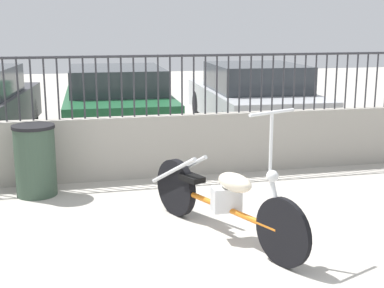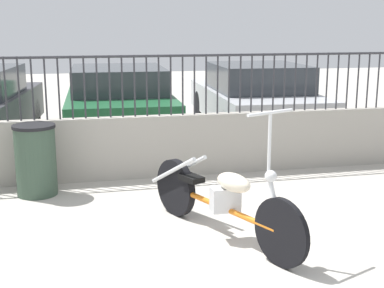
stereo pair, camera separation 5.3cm
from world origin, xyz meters
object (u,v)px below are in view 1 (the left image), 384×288
(car_green, at_px, (117,101))
(car_silver, at_px, (253,97))
(motorcycle_orange, at_px, (217,196))
(trash_bin, at_px, (35,160))

(car_green, xyz_separation_m, car_silver, (2.74, 0.04, -0.00))
(car_green, bearing_deg, motorcycle_orange, -172.07)
(trash_bin, relative_size, car_silver, 0.20)
(motorcycle_orange, relative_size, car_green, 0.48)
(motorcycle_orange, xyz_separation_m, car_green, (-0.52, 5.16, 0.27))
(car_green, distance_m, car_silver, 2.74)
(motorcycle_orange, relative_size, trash_bin, 2.43)
(motorcycle_orange, height_order, car_green, motorcycle_orange)
(trash_bin, bearing_deg, car_green, 68.61)
(car_green, relative_size, car_silver, 1.03)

